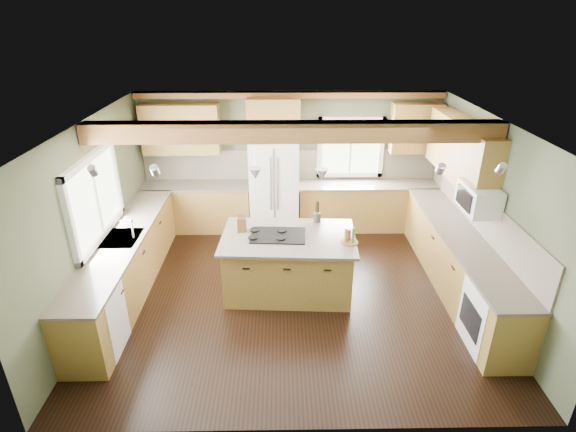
{
  "coord_description": "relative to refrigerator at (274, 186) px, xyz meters",
  "views": [
    {
      "loc": [
        -0.17,
        -5.76,
        3.96
      ],
      "look_at": [
        -0.07,
        0.3,
        1.13
      ],
      "focal_mm": 28.0,
      "sensor_mm": 36.0,
      "label": 1
    }
  ],
  "objects": [
    {
      "name": "cooktop",
      "position": [
        0.08,
        -2.05,
        0.03
      ],
      "size": [
        0.82,
        0.57,
        0.02
      ],
      "primitive_type": "cube",
      "rotation": [
        0.0,
        0.0,
        -0.06
      ],
      "color": "black",
      "rests_on": "island_top"
    },
    {
      "name": "counter_right",
      "position": [
        2.8,
        -2.07,
        0.0
      ],
      "size": [
        0.64,
        3.74,
        0.04
      ],
      "primitive_type": "cube",
      "color": "#433B31",
      "rests_on": "base_cab_right"
    },
    {
      "name": "window_left",
      "position": [
        -2.48,
        -2.07,
        0.65
      ],
      "size": [
        0.04,
        1.6,
        1.05
      ],
      "primitive_type": "cube",
      "color": "white",
      "rests_on": "wall_left"
    },
    {
      "name": "knife_block",
      "position": [
        -0.46,
        -1.89,
        0.13
      ],
      "size": [
        0.14,
        0.11,
        0.22
      ],
      "primitive_type": "cube",
      "rotation": [
        0.0,
        0.0,
        0.11
      ],
      "color": "brown",
      "rests_on": "island_top"
    },
    {
      "name": "counter_back_right",
      "position": [
        1.79,
        0.08,
        0.0
      ],
      "size": [
        2.66,
        0.64,
        0.04
      ],
      "primitive_type": "cube",
      "color": "#433B31",
      "rests_on": "base_cab_back_right"
    },
    {
      "name": "base_cab_right",
      "position": [
        2.8,
        -2.07,
        -0.46
      ],
      "size": [
        0.6,
        3.7,
        0.88
      ],
      "primitive_type": "cube",
      "color": "brown",
      "rests_on": "floor"
    },
    {
      "name": "counter_back_left",
      "position": [
        -1.49,
        0.08,
        0.0
      ],
      "size": [
        2.06,
        0.64,
        0.04
      ],
      "primitive_type": "cube",
      "color": "#433B31",
      "rests_on": "base_cab_back_left"
    },
    {
      "name": "sink",
      "position": [
        -2.2,
        -2.07,
        0.01
      ],
      "size": [
        0.5,
        0.65,
        0.03
      ],
      "primitive_type": "cube",
      "color": "#262628",
      "rests_on": "counter_left"
    },
    {
      "name": "island_top",
      "position": [
        0.23,
        -2.06,
        0.0
      ],
      "size": [
        2.02,
        1.35,
        0.04
      ],
      "primitive_type": "cube",
      "rotation": [
        0.0,
        0.0,
        -0.06
      ],
      "color": "#433B31",
      "rests_on": "island"
    },
    {
      "name": "upper_cab_over_fridge",
      "position": [
        -0.0,
        0.21,
        1.25
      ],
      "size": [
        0.96,
        0.35,
        0.7
      ],
      "primitive_type": "cube",
      "color": "brown",
      "rests_on": "wall_back"
    },
    {
      "name": "soffit_trim",
      "position": [
        0.3,
        0.28,
        1.64
      ],
      "size": [
        5.55,
        0.2,
        0.1
      ],
      "primitive_type": "cube",
      "color": "#573619",
      "rests_on": "ceiling"
    },
    {
      "name": "window_back",
      "position": [
        1.45,
        0.36,
        0.65
      ],
      "size": [
        1.1,
        0.04,
        1.0
      ],
      "primitive_type": "cube",
      "color": "white",
      "rests_on": "wall_back"
    },
    {
      "name": "island",
      "position": [
        0.23,
        -2.06,
        -0.46
      ],
      "size": [
        1.89,
        1.22,
        0.88
      ],
      "primitive_type": "cube",
      "rotation": [
        0.0,
        0.0,
        -0.06
      ],
      "color": "brown",
      "rests_on": "floor"
    },
    {
      "name": "faucet",
      "position": [
        -2.02,
        -2.07,
        0.15
      ],
      "size": [
        0.02,
        0.02,
        0.28
      ],
      "primitive_type": "cylinder",
      "color": "#B2B2B7",
      "rests_on": "sink"
    },
    {
      "name": "base_cab_back_left",
      "position": [
        -1.49,
        0.08,
        -0.46
      ],
      "size": [
        2.02,
        0.6,
        0.88
      ],
      "primitive_type": "cube",
      "color": "brown",
      "rests_on": "floor"
    },
    {
      "name": "wall_back",
      "position": [
        0.3,
        0.38,
        0.4
      ],
      "size": [
        5.6,
        0.0,
        5.6
      ],
      "primitive_type": "plane",
      "rotation": [
        1.57,
        0.0,
        0.0
      ],
      "color": "#485039",
      "rests_on": "ground"
    },
    {
      "name": "wall_right",
      "position": [
        3.1,
        -2.12,
        0.4
      ],
      "size": [
        0.0,
        5.0,
        5.0
      ],
      "primitive_type": "plane",
      "rotation": [
        1.57,
        0.0,
        -1.57
      ],
      "color": "#485039",
      "rests_on": "ground"
    },
    {
      "name": "upper_cab_right",
      "position": [
        2.92,
        -1.22,
        1.05
      ],
      "size": [
        0.35,
        2.2,
        0.9
      ],
      "primitive_type": "cube",
      "color": "brown",
      "rests_on": "wall_right"
    },
    {
      "name": "upper_cab_back_corner",
      "position": [
        2.6,
        0.21,
        1.05
      ],
      "size": [
        0.9,
        0.35,
        0.9
      ],
      "primitive_type": "cube",
      "color": "brown",
      "rests_on": "wall_back"
    },
    {
      "name": "dishwasher",
      "position": [
        -2.19,
        -3.37,
        -0.47
      ],
      "size": [
        0.6,
        0.6,
        0.84
      ],
      "primitive_type": "cube",
      "color": "white",
      "rests_on": "floor"
    },
    {
      "name": "backsplash_back",
      "position": [
        0.3,
        0.36,
        0.31
      ],
      "size": [
        5.58,
        0.03,
        0.58
      ],
      "primitive_type": "cube",
      "color": "brown",
      "rests_on": "wall_back"
    },
    {
      "name": "pendant_right",
      "position": [
        0.69,
        -2.08,
        0.98
      ],
      "size": [
        0.18,
        0.18,
        0.16
      ],
      "primitive_type": "cone",
      "rotation": [
        3.14,
        0.0,
        0.0
      ],
      "color": "#B2B2B7",
      "rests_on": "ceiling"
    },
    {
      "name": "oven",
      "position": [
        2.79,
        -3.37,
        -0.47
      ],
      "size": [
        0.6,
        0.72,
        0.84
      ],
      "primitive_type": "cube",
      "color": "white",
      "rests_on": "floor"
    },
    {
      "name": "base_cab_back_right",
      "position": [
        1.79,
        0.08,
        -0.46
      ],
      "size": [
        2.62,
        0.6,
        0.88
      ],
      "primitive_type": "cube",
      "color": "brown",
      "rests_on": "floor"
    },
    {
      "name": "counter_left",
      "position": [
        -2.2,
        -2.07,
        0.0
      ],
      "size": [
        0.64,
        3.74,
        0.04
      ],
      "primitive_type": "cube",
      "color": "#433B31",
      "rests_on": "base_cab_left"
    },
    {
      "name": "backsplash_right",
      "position": [
        3.08,
        -2.07,
        0.31
      ],
      "size": [
        0.03,
        3.7,
        0.58
      ],
      "primitive_type": "cube",
      "color": "brown",
      "rests_on": "wall_right"
    },
    {
      "name": "floor",
      "position": [
        0.3,
        -2.12,
        -0.9
      ],
      "size": [
        5.6,
        5.6,
        0.0
      ],
      "primitive_type": "plane",
      "color": "black",
      "rests_on": "ground"
    },
    {
      "name": "refrigerator",
      "position": [
        0.0,
        0.0,
        0.0
      ],
      "size": [
        0.9,
        0.74,
        1.8
      ],
      "primitive_type": "cube",
      "color": "white",
      "rests_on": "floor"
    },
    {
      "name": "ceiling_beam",
      "position": [
        0.3,
        -2.06,
        1.57
      ],
      "size": [
        5.55,
        0.26,
        0.26
      ],
      "primitive_type": "cube",
      "color": "#573619",
      "rests_on": "ceiling"
    },
    {
      "name": "ceiling",
      "position": [
        0.3,
        -2.12,
        1.7
      ],
      "size": [
        5.6,
        5.6,
        0.0
      ],
      "primitive_type": "plane",
      "rotation": [
        3.14,
        0.0,
        0.0
      ],
      "color": "silver",
      "rests_on": "wall_back"
    },
    {
      "name": "utensil_crock",
      "position": [
        0.68,
        -1.58,
        0.1
      ],
      "size": [
        0.13,
        0.13,
        0.16
      ],
      "primitive_type": "cylinder",
      "rotation": [
        0.0,
        0.0,
        -0.14
      ],
      "color": "#443C37",
      "rests_on": "island_top"
    },
    {
      "name": "upper_cab_back_left",
      "position": [
        -1.69,
        0.21,
        1.05
      ],
      "size": [
        1.4,
        0.35,
        0.9
      ],
      "primitive_type": "cube",
      "color": "brown",
      "rests_on": "wall_back"
    },
    {
      "name": "base_cab_left",
      "position": [
        -2.2,
        -2.07,
        -0.46
      ],
      "size": [
        0.6,
        3.7,
        0.88
      ],
      "primitive_type": "cube",
      "color": "brown",
      "rests_on": "floor"
    },
    {
      "name": "microwave",
      "position": [
        2.88,
        -2.17,
        0.65
      ],
      "size": [
        0.4,
        0.7,
        0.38
      ],
      "primitive_type": "cube",
      "color": "white",
      "rests_on": "wall_right"
    },
    {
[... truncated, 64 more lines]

